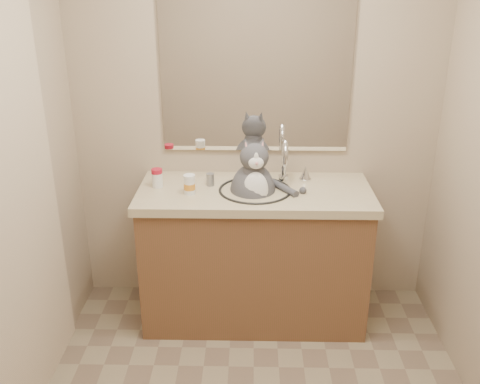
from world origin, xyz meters
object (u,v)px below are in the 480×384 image
cat (253,189)px  pill_bottle_orange (189,185)px  pill_bottle_redcap (157,178)px  grey_canister (210,179)px

cat → pill_bottle_orange: bearing=179.9°
cat → pill_bottle_redcap: cat is taller
cat → pill_bottle_redcap: 0.56m
pill_bottle_orange → pill_bottle_redcap: bearing=153.6°
pill_bottle_redcap → grey_canister: (0.30, 0.03, -0.02)m
cat → pill_bottle_redcap: bearing=166.7°
grey_canister → pill_bottle_redcap: bearing=-174.1°
cat → grey_canister: size_ratio=7.16×
cat → grey_canister: 0.26m
cat → pill_bottle_orange: (-0.36, -0.06, 0.04)m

